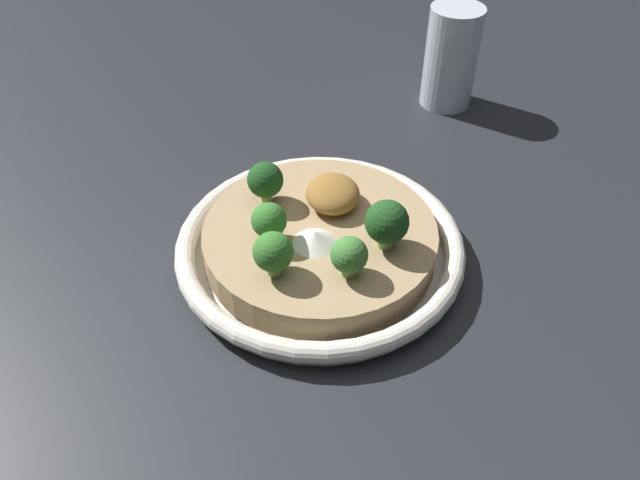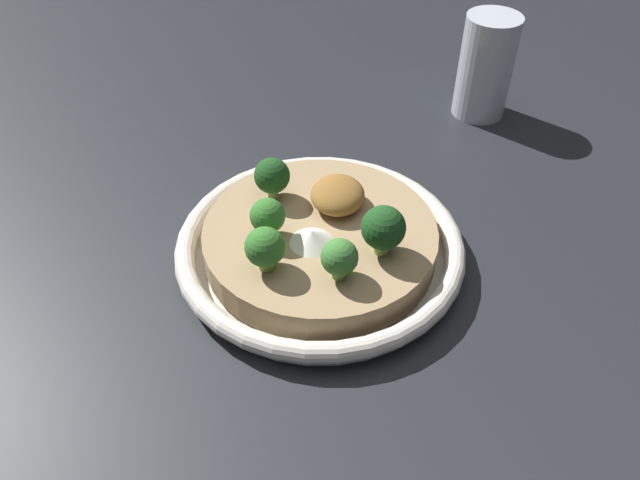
{
  "view_description": "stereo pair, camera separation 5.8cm",
  "coord_description": "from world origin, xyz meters",
  "px_view_note": "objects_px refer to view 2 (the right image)",
  "views": [
    {
      "loc": [
        -0.42,
        0.02,
        0.41
      ],
      "look_at": [
        0.0,
        0.0,
        0.02
      ],
      "focal_mm": 35.0,
      "sensor_mm": 36.0,
      "label": 1
    },
    {
      "loc": [
        -0.42,
        -0.04,
        0.41
      ],
      "look_at": [
        0.0,
        0.0,
        0.02
      ],
      "focal_mm": 35.0,
      "sensor_mm": 36.0,
      "label": 2
    }
  ],
  "objects_px": {
    "risotto_bowl": "(320,244)",
    "broccoli_front_left": "(383,229)",
    "broccoli_back_left": "(265,248)",
    "broccoli_left": "(340,258)",
    "drinking_glass": "(486,67)",
    "broccoli_back_right": "(272,176)",
    "broccoli_back": "(268,216)"
  },
  "relations": [
    {
      "from": "broccoli_back_left",
      "to": "broccoli_back_right",
      "type": "xyz_separation_m",
      "value": [
        0.1,
        0.01,
        0.0
      ]
    },
    {
      "from": "broccoli_left",
      "to": "drinking_glass",
      "type": "relative_size",
      "value": 0.31
    },
    {
      "from": "broccoli_front_left",
      "to": "broccoli_back",
      "type": "relative_size",
      "value": 1.21
    },
    {
      "from": "broccoli_left",
      "to": "risotto_bowl",
      "type": "bearing_deg",
      "value": 19.84
    },
    {
      "from": "risotto_bowl",
      "to": "drinking_glass",
      "type": "height_order",
      "value": "drinking_glass"
    },
    {
      "from": "risotto_bowl",
      "to": "broccoli_back_left",
      "type": "relative_size",
      "value": 6.55
    },
    {
      "from": "broccoli_left",
      "to": "broccoli_back_right",
      "type": "distance_m",
      "value": 0.12
    },
    {
      "from": "broccoli_front_left",
      "to": "broccoli_back_left",
      "type": "bearing_deg",
      "value": 106.43
    },
    {
      "from": "broccoli_back_left",
      "to": "broccoli_back_right",
      "type": "height_order",
      "value": "same"
    },
    {
      "from": "broccoli_front_left",
      "to": "drinking_glass",
      "type": "height_order",
      "value": "drinking_glass"
    },
    {
      "from": "broccoli_front_left",
      "to": "broccoli_left",
      "type": "bearing_deg",
      "value": 133.63
    },
    {
      "from": "broccoli_front_left",
      "to": "drinking_glass",
      "type": "xyz_separation_m",
      "value": [
        0.31,
        -0.12,
        -0.0
      ]
    },
    {
      "from": "broccoli_left",
      "to": "broccoli_front_left",
      "type": "relative_size",
      "value": 0.81
    },
    {
      "from": "risotto_bowl",
      "to": "broccoli_back_left",
      "type": "bearing_deg",
      "value": 142.89
    },
    {
      "from": "broccoli_left",
      "to": "broccoli_front_left",
      "type": "bearing_deg",
      "value": -46.37
    },
    {
      "from": "broccoli_back_left",
      "to": "broccoli_back_right",
      "type": "relative_size",
      "value": 0.98
    },
    {
      "from": "risotto_bowl",
      "to": "drinking_glass",
      "type": "bearing_deg",
      "value": -31.83
    },
    {
      "from": "broccoli_left",
      "to": "broccoli_back_right",
      "type": "bearing_deg",
      "value": 34.8
    },
    {
      "from": "broccoli_left",
      "to": "broccoli_back",
      "type": "relative_size",
      "value": 0.98
    },
    {
      "from": "drinking_glass",
      "to": "risotto_bowl",
      "type": "bearing_deg",
      "value": 148.17
    },
    {
      "from": "risotto_bowl",
      "to": "broccoli_back",
      "type": "distance_m",
      "value": 0.06
    },
    {
      "from": "risotto_bowl",
      "to": "broccoli_front_left",
      "type": "bearing_deg",
      "value": -114.53
    },
    {
      "from": "broccoli_back",
      "to": "drinking_glass",
      "type": "xyz_separation_m",
      "value": [
        0.29,
        -0.22,
        0.0
      ]
    },
    {
      "from": "broccoli_left",
      "to": "broccoli_back_right",
      "type": "height_order",
      "value": "broccoli_back_right"
    },
    {
      "from": "drinking_glass",
      "to": "broccoli_back_right",
      "type": "bearing_deg",
      "value": 136.88
    },
    {
      "from": "risotto_bowl",
      "to": "broccoli_front_left",
      "type": "relative_size",
      "value": 5.74
    },
    {
      "from": "broccoli_front_left",
      "to": "drinking_glass",
      "type": "bearing_deg",
      "value": -21.11
    },
    {
      "from": "risotto_bowl",
      "to": "broccoli_left",
      "type": "height_order",
      "value": "broccoli_left"
    },
    {
      "from": "broccoli_front_left",
      "to": "broccoli_back",
      "type": "xyz_separation_m",
      "value": [
        0.01,
        0.1,
        -0.0
      ]
    },
    {
      "from": "broccoli_front_left",
      "to": "drinking_glass",
      "type": "relative_size",
      "value": 0.38
    },
    {
      "from": "risotto_bowl",
      "to": "broccoli_front_left",
      "type": "distance_m",
      "value": 0.08
    },
    {
      "from": "broccoli_back_left",
      "to": "risotto_bowl",
      "type": "bearing_deg",
      "value": -37.11
    }
  ]
}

